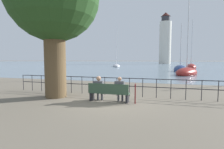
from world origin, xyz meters
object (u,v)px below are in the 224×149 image
Objects in this scene: closed_umbrella at (135,92)px; harbor_lighthouse at (165,40)px; sailboat_1 at (116,66)px; sailboat_2 at (191,67)px; sailboat_4 at (187,72)px; seated_person_right at (120,88)px; park_bench at (109,93)px; seated_person_left at (99,87)px; sailboat_5 at (180,69)px.

harbor_lighthouse reaches higher than closed_umbrella.
sailboat_1 is 0.46× the size of harbor_lighthouse.
sailboat_4 reaches higher than sailboat_2.
harbor_lighthouse reaches higher than seated_person_right.
sailboat_1 is 1.06× the size of sailboat_2.
harbor_lighthouse reaches higher than park_bench.
seated_person_left is 0.14× the size of sailboat_5.
park_bench is 0.22× the size of sailboat_5.
seated_person_left is 1.08m from seated_person_right.
seated_person_left is 18.85m from sailboat_4.
sailboat_5 is at bearing -102.46° from sailboat_2.
seated_person_left is 1.01× the size of seated_person_right.
sailboat_1 is at bearing 104.78° from park_bench.
closed_umbrella is at bearing -91.47° from sailboat_1.
sailboat_4 is at bearing 74.24° from seated_person_right.
closed_umbrella is at bearing -80.26° from sailboat_4.
harbor_lighthouse is at bearing 115.26° from sailboat_4.
sailboat_1 is 24.74m from sailboat_5.
harbor_lighthouse is (2.20, 92.71, 12.25)m from seated_person_right.
closed_umbrella is 18.43m from sailboat_4.
sailboat_5 is at bearing 77.07° from seated_person_left.
park_bench is 93.67m from harbor_lighthouse.
sailboat_5 is at bearing 81.08° from closed_umbrella.
seated_person_left is 1.86m from closed_umbrella.
sailboat_4 is at bearing 72.72° from park_bench.
sailboat_4 is 7.91m from sailboat_5.
park_bench is 0.60m from seated_person_left.
sailboat_5 reaches higher than seated_person_right.
closed_umbrella is at bearing -94.71° from sailboat_5.
sailboat_4 is (5.03, 17.83, -0.31)m from seated_person_right.
closed_umbrella is at bearing -90.88° from harbor_lighthouse.
seated_person_left is at bearing -98.71° from sailboat_5.
sailboat_1 reaches higher than sailboat_4.
sailboat_5 reaches higher than closed_umbrella.
sailboat_5 is 0.33× the size of harbor_lighthouse.
harbor_lighthouse is at bearing 88.31° from park_bench.
sailboat_2 is (20.28, -6.56, 0.10)m from sailboat_1.
sailboat_1 is at bearing -106.29° from harbor_lighthouse.
sailboat_4 is at bearing -95.40° from sailboat_2.
harbor_lighthouse is at bearing 89.12° from closed_umbrella.
closed_umbrella is (0.77, -0.11, -0.13)m from seated_person_right.
sailboat_4 is at bearing 71.09° from seated_person_left.
sailboat_1 reaches higher than seated_person_right.
seated_person_left is 0.04× the size of harbor_lighthouse.
park_bench is at bearing -91.69° from harbor_lighthouse.
seated_person_right is 0.10× the size of sailboat_1.
closed_umbrella is (1.31, -0.03, 0.10)m from park_bench.
seated_person_left reaches higher than closed_umbrella.
closed_umbrella is at bearing -7.89° from seated_person_right.
sailboat_2 is (8.72, 37.28, -0.05)m from park_bench.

